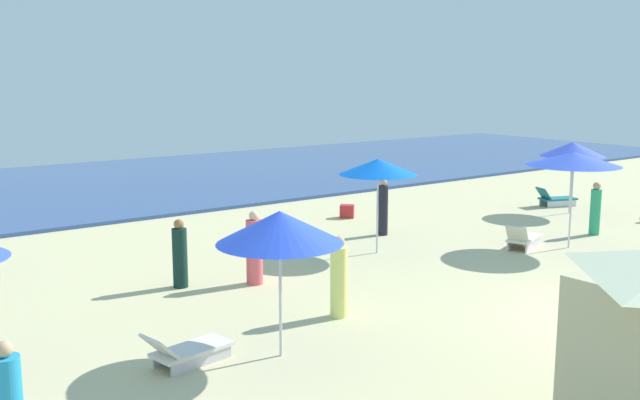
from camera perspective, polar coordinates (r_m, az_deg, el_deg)
name	(u,v)px	position (r m, az deg, el deg)	size (l,w,h in m)	color
ground_plane	(633,324)	(15.22, 23.18, -8.84)	(60.00, 60.00, 0.00)	beige
ocean	(148,181)	(32.36, -13.24, 1.46)	(60.00, 15.30, 0.12)	#314C89
umbrella_1	(378,167)	(18.93, 4.53, 2.59)	(2.03, 2.03, 2.49)	silver
umbrella_2	(573,149)	(25.72, 19.06, 3.75)	(2.12, 2.12, 2.40)	silver
lounge_chair_2_0	(555,199)	(27.19, 17.83, 0.09)	(1.51, 1.02, 0.68)	silver
umbrella_3	(280,227)	(11.93, -3.16, -2.14)	(2.10, 2.10, 2.47)	silver
lounge_chair_3_0	(186,351)	(12.31, -10.36, -11.45)	(1.56, 0.82, 0.65)	silver
umbrella_4	(574,159)	(20.55, 19.13, 3.03)	(2.46, 2.46, 2.60)	silver
lounge_chair_4_0	(523,239)	(20.44, 15.51, -2.92)	(1.57, 1.03, 0.72)	silver
beachgoer_0	(254,250)	(16.42, -5.13, -3.91)	(0.51, 0.51, 1.66)	#DF5760
beachgoer_1	(383,208)	(21.31, 4.92, -0.66)	(0.36, 0.36, 1.65)	#22212D
beachgoer_2	(595,210)	(22.73, 20.63, -0.72)	(0.43, 0.43, 1.55)	#2FA56D
beachgoer_3	(180,256)	(16.41, -10.84, -4.26)	(0.46, 0.46, 1.53)	#122F29
beachgoer_6	(339,279)	(14.21, 1.48, -6.18)	(0.45, 0.45, 1.60)	#EEF178
cooler_box_1	(347,211)	(23.86, 2.12, -0.88)	(0.45, 0.33, 0.42)	red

